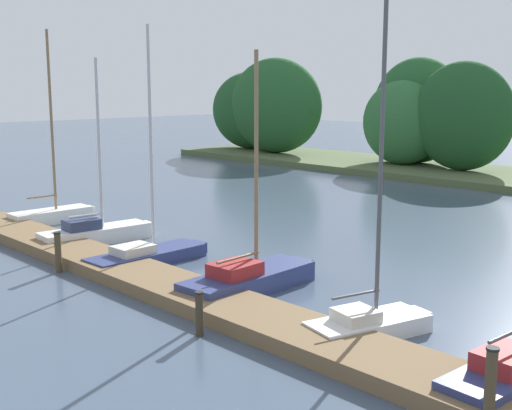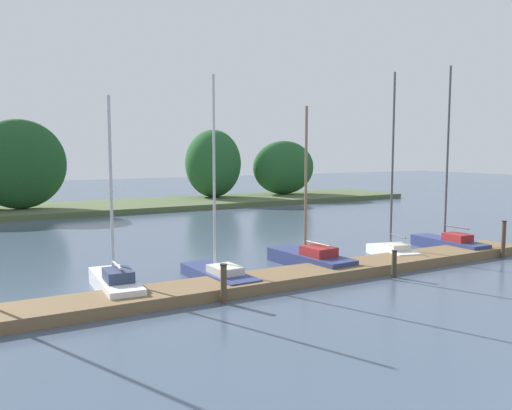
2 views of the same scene
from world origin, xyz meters
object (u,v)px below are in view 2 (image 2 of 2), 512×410
at_px(sailboat_5, 447,241).
at_px(sailboat_4, 392,248).
at_px(sailboat_2, 217,272).
at_px(mooring_piling_2, 394,264).
at_px(mooring_piling_3, 503,239).
at_px(sailboat_3, 308,257).
at_px(mooring_piling_1, 224,284).
at_px(sailboat_1, 115,281).

bearing_deg(sailboat_5, sailboat_4, 92.19).
distance_m(sailboat_2, mooring_piling_2, 6.25).
bearing_deg(mooring_piling_3, sailboat_3, 161.05).
height_order(sailboat_4, mooring_piling_1, sailboat_4).
relative_size(sailboat_2, mooring_piling_2, 7.16).
relative_size(sailboat_1, mooring_piling_1, 5.25).
height_order(sailboat_1, mooring_piling_2, sailboat_1).
xyz_separation_m(sailboat_3, mooring_piling_1, (-5.08, -2.81, 0.22)).
bearing_deg(sailboat_4, mooring_piling_2, 150.85).
distance_m(sailboat_3, mooring_piling_3, 8.50).
relative_size(mooring_piling_1, mooring_piling_3, 0.75).
relative_size(sailboat_5, mooring_piling_1, 6.96).
xyz_separation_m(sailboat_2, sailboat_4, (8.19, 0.05, 0.08)).
xyz_separation_m(sailboat_3, mooring_piling_3, (8.03, -2.76, 0.42)).
height_order(sailboat_4, mooring_piling_2, sailboat_4).
bearing_deg(sailboat_2, mooring_piling_3, -103.10).
bearing_deg(sailboat_4, sailboat_1, 102.98).
height_order(sailboat_4, mooring_piling_3, sailboat_4).
distance_m(mooring_piling_2, mooring_piling_3, 6.47).
bearing_deg(sailboat_3, sailboat_2, 91.55).
distance_m(sailboat_2, sailboat_5, 11.54).
bearing_deg(sailboat_5, sailboat_2, 93.16).
bearing_deg(sailboat_1, mooring_piling_2, -103.67).
bearing_deg(sailboat_2, sailboat_5, -92.03).
relative_size(sailboat_1, sailboat_2, 0.88).
relative_size(sailboat_1, sailboat_5, 0.75).
xyz_separation_m(sailboat_1, sailboat_5, (14.99, -0.30, 0.04)).
bearing_deg(sailboat_3, mooring_piling_3, -112.60).
height_order(sailboat_5, mooring_piling_3, sailboat_5).
bearing_deg(mooring_piling_2, mooring_piling_1, 178.40).
bearing_deg(sailboat_5, mooring_piling_2, 117.25).
height_order(sailboat_2, sailboat_3, sailboat_2).
xyz_separation_m(sailboat_1, mooring_piling_3, (15.58, -2.67, 0.41)).
bearing_deg(mooring_piling_3, sailboat_4, 148.27).
bearing_deg(sailboat_4, sailboat_3, 99.65).
bearing_deg(sailboat_1, mooring_piling_3, -95.68).
relative_size(sailboat_3, sailboat_5, 0.75).
bearing_deg(sailboat_3, sailboat_5, -96.59).
xyz_separation_m(mooring_piling_1, mooring_piling_3, (13.11, 0.06, 0.20)).
bearing_deg(mooring_piling_1, mooring_piling_3, 0.25).
height_order(sailboat_2, mooring_piling_1, sailboat_2).
bearing_deg(sailboat_4, sailboat_2, 104.51).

